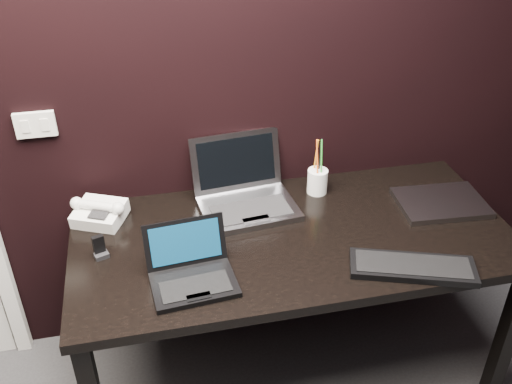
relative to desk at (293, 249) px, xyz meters
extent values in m
plane|color=black|center=(-0.30, 0.40, 0.64)|extent=(4.00, 0.00, 4.00)
cube|color=silver|center=(-0.92, 0.39, 0.46)|extent=(0.15, 0.02, 0.10)
cube|color=silver|center=(-0.95, 0.38, 0.46)|extent=(0.03, 0.01, 0.05)
cube|color=silver|center=(-0.88, 0.38, 0.46)|extent=(0.03, 0.01, 0.05)
cube|color=black|center=(0.00, 0.00, 0.06)|extent=(1.70, 0.80, 0.04)
cube|color=black|center=(0.80, -0.35, -0.31)|extent=(0.06, 0.06, 0.70)
cube|color=black|center=(-0.80, 0.35, -0.31)|extent=(0.06, 0.06, 0.70)
cube|color=black|center=(0.80, 0.35, -0.31)|extent=(0.06, 0.06, 0.70)
cube|color=black|center=(-0.41, -0.22, 0.09)|extent=(0.30, 0.22, 0.02)
cube|color=black|center=(-0.41, -0.24, 0.10)|extent=(0.24, 0.13, 0.00)
cube|color=black|center=(-0.41, -0.29, 0.10)|extent=(0.08, 0.04, 0.00)
cube|color=black|center=(-0.43, -0.09, 0.18)|extent=(0.29, 0.09, 0.17)
cube|color=#092A43|center=(-0.42, -0.10, 0.18)|extent=(0.25, 0.07, 0.13)
cube|color=gray|center=(-0.14, 0.19, 0.09)|extent=(0.41, 0.31, 0.03)
cube|color=black|center=(-0.14, 0.15, 0.11)|extent=(0.33, 0.18, 0.00)
cube|color=#98999E|center=(-0.13, 0.08, 0.11)|extent=(0.11, 0.05, 0.00)
cube|color=#9D9DA2|center=(-0.16, 0.36, 0.22)|extent=(0.39, 0.11, 0.24)
cube|color=black|center=(-0.16, 0.35, 0.22)|extent=(0.33, 0.09, 0.19)
cube|color=black|center=(0.35, -0.30, 0.09)|extent=(0.46, 0.29, 0.02)
cube|color=black|center=(0.35, -0.30, 0.10)|extent=(0.42, 0.24, 0.00)
cube|color=gray|center=(0.65, 0.06, 0.09)|extent=(0.37, 0.28, 0.02)
cube|color=white|center=(-0.73, 0.25, 0.11)|extent=(0.24, 0.23, 0.08)
cylinder|color=silver|center=(-0.73, 0.24, 0.15)|extent=(0.17, 0.11, 0.04)
sphere|color=silver|center=(-0.81, 0.28, 0.15)|extent=(0.07, 0.07, 0.05)
sphere|color=silver|center=(-0.65, 0.21, 0.15)|extent=(0.07, 0.07, 0.05)
cube|color=black|center=(-0.73, 0.20, 0.14)|extent=(0.09, 0.08, 0.01)
cube|color=black|center=(-0.73, 0.03, 0.12)|extent=(0.05, 0.03, 0.09)
cube|color=black|center=(-0.73, 0.01, 0.09)|extent=(0.06, 0.05, 0.02)
cylinder|color=white|center=(0.18, 0.27, 0.13)|extent=(0.11, 0.11, 0.11)
cylinder|color=orange|center=(0.17, 0.28, 0.25)|extent=(0.01, 0.03, 0.16)
cylinder|color=green|center=(0.19, 0.26, 0.25)|extent=(0.01, 0.03, 0.16)
cylinder|color=black|center=(0.19, 0.28, 0.25)|extent=(0.01, 0.02, 0.16)
cylinder|color=#ED5616|center=(0.17, 0.26, 0.25)|extent=(0.01, 0.04, 0.16)
camera|label=1|loc=(-0.53, -1.70, 1.40)|focal=40.00mm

